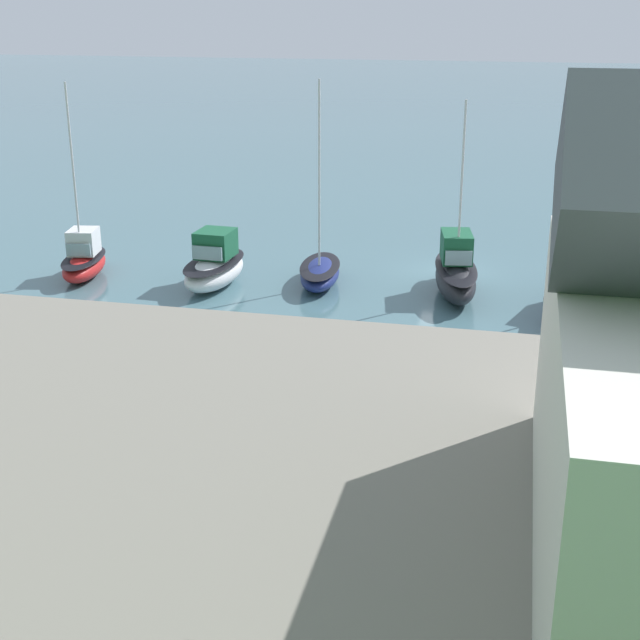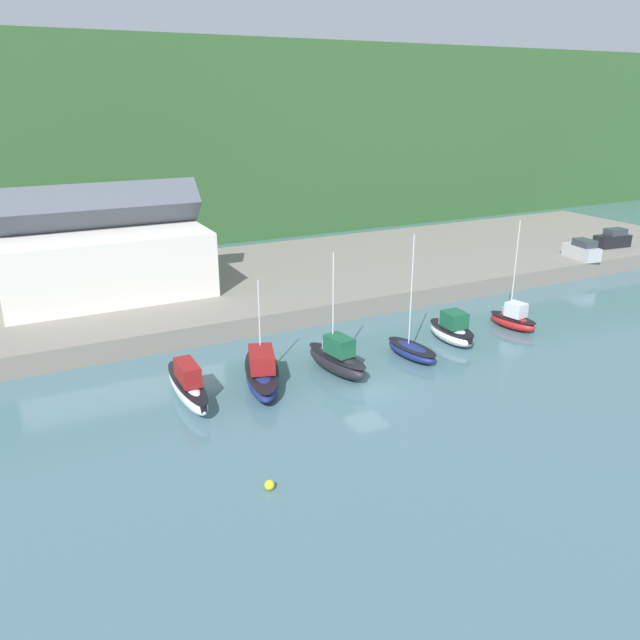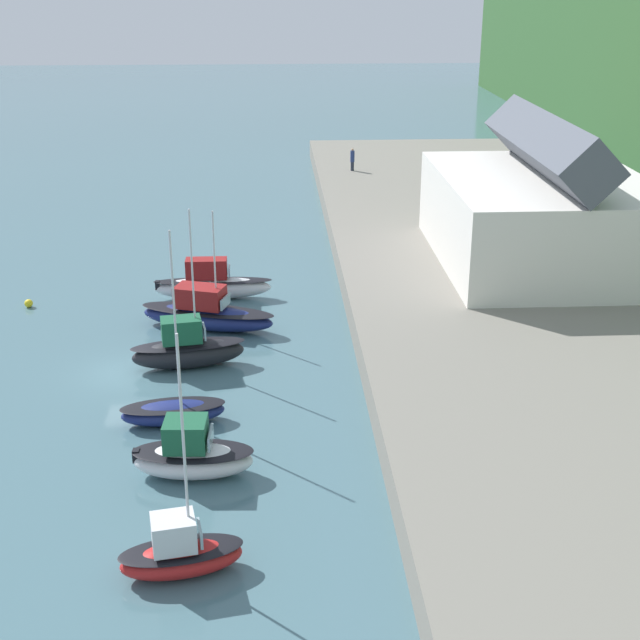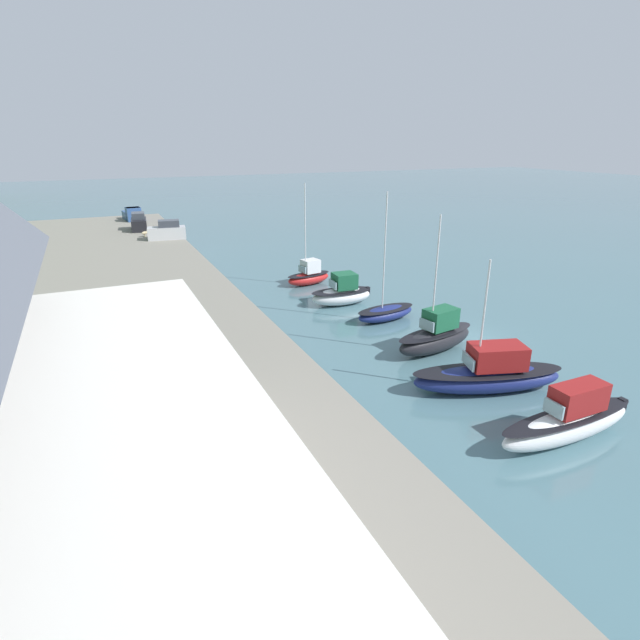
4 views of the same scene
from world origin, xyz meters
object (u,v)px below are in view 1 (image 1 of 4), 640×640
at_px(moored_boat_2, 456,272).
at_px(moored_boat_1, 582,287).
at_px(moored_boat_4, 215,266).
at_px(moored_boat_3, 320,272).
at_px(moored_boat_5, 84,260).

bearing_deg(moored_boat_2, moored_boat_1, 163.36).
xyz_separation_m(moored_boat_1, moored_boat_4, (16.36, 0.43, -0.02)).
distance_m(moored_boat_1, moored_boat_3, 11.70).
distance_m(moored_boat_1, moored_boat_5, 22.88).
distance_m(moored_boat_4, moored_boat_5, 6.51).
distance_m(moored_boat_2, moored_boat_5, 17.50).
distance_m(moored_boat_2, moored_boat_3, 6.26).
bearing_deg(moored_boat_1, moored_boat_2, 10.76).
xyz_separation_m(moored_boat_1, moored_boat_5, (22.88, 0.52, -0.10)).
height_order(moored_boat_4, moored_boat_5, moored_boat_5).
height_order(moored_boat_1, moored_boat_4, moored_boat_1).
relative_size(moored_boat_1, moored_boat_3, 0.91).
distance_m(moored_boat_1, moored_boat_2, 5.46).
height_order(moored_boat_3, moored_boat_4, moored_boat_3).
bearing_deg(moored_boat_2, moored_boat_4, -4.06).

